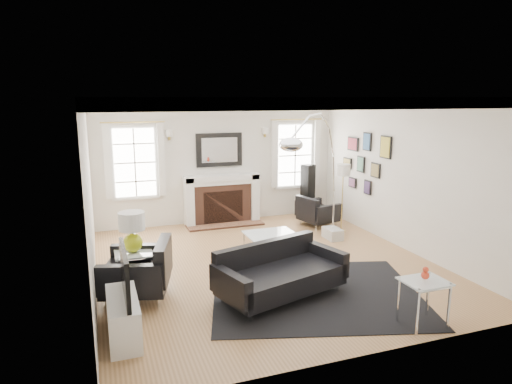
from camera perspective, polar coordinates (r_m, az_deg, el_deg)
name	(u,v)px	position (r m, az deg, el deg)	size (l,w,h in m)	color
floor	(266,264)	(7.90, 1.24, -9.01)	(6.00, 6.00, 0.00)	#95673E
back_wall	(219,161)	(10.34, -4.66, 3.92)	(5.50, 0.04, 2.80)	silver
front_wall	(369,234)	(4.91, 13.89, -5.16)	(5.50, 0.04, 2.80)	silver
left_wall	(89,196)	(7.04, -20.11, -0.44)	(0.04, 6.00, 2.80)	silver
right_wall	(405,175)	(8.87, 18.14, 2.07)	(0.04, 6.00, 2.80)	silver
ceiling	(267,97)	(7.39, 1.34, 11.74)	(5.50, 6.00, 0.02)	white
crown_molding	(267,101)	(7.39, 1.33, 11.28)	(5.50, 6.00, 0.12)	white
fireplace	(222,200)	(10.30, -4.27, -0.96)	(1.70, 0.69, 1.11)	white
mantel_mirror	(219,150)	(10.27, -4.61, 5.27)	(1.05, 0.07, 0.75)	black
window_left	(135,162)	(9.97, -14.92, 3.61)	(1.24, 0.15, 1.62)	white
window_right	(295,155)	(10.91, 4.87, 4.63)	(1.24, 0.15, 1.62)	white
gallery_wall	(365,159)	(9.87, 13.47, 4.05)	(0.04, 1.73, 1.29)	black
tv_unit	(123,312)	(5.76, -16.24, -14.15)	(0.35, 1.00, 1.09)	white
area_rug	(316,293)	(6.85, 7.48, -12.42)	(2.95, 2.46, 0.01)	black
sofa	(279,274)	(6.62, 2.84, -10.17)	(2.04, 1.35, 0.61)	black
armchair_left	(141,272)	(6.75, -14.21, -9.65)	(1.12, 1.20, 0.68)	black
armchair_right	(316,212)	(10.22, 7.54, -2.50)	(0.88, 0.94, 0.55)	black
coffee_table	(273,237)	(8.18, 2.08, -5.59)	(0.89, 0.89, 0.40)	silver
side_table_left	(134,259)	(6.97, -15.03, -8.10)	(0.54, 0.54, 0.59)	silver
nesting_table	(424,290)	(6.11, 20.27, -11.41)	(0.54, 0.45, 0.59)	silver
gourd_lamp	(132,229)	(6.84, -15.23, -4.52)	(0.37, 0.37, 0.60)	#CEDD1B
orange_vase	(425,274)	(6.03, 20.41, -9.56)	(0.10, 0.10, 0.16)	red
arc_floor_lamp	(315,177)	(8.14, 7.38, 1.89)	(1.86, 1.72, 2.63)	silver
stick_floor_lamp	(343,173)	(9.63, 10.85, 2.29)	(0.29, 0.29, 1.45)	gold
speaker_tower	(308,191)	(10.87, 6.47, 0.13)	(0.25, 0.25, 1.26)	black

